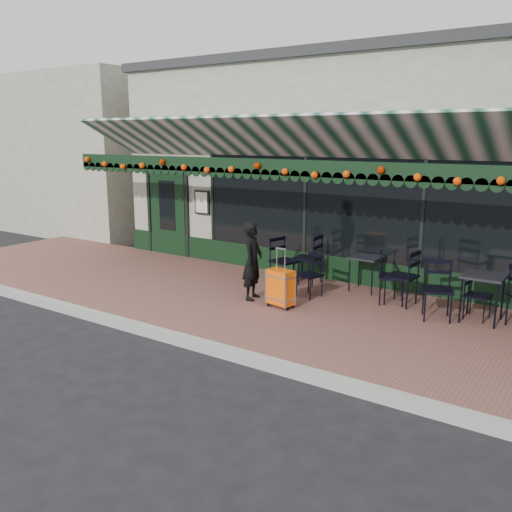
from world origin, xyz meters
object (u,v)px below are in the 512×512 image
Objects in this scene: chair_a_right at (478,296)px; woman at (253,261)px; chair_b_left at (307,259)px; chair_solo at (285,262)px; chair_b_right at (392,277)px; cafe_table_a at (484,279)px; cafe_table_b at (366,260)px; chair_a_front at (438,290)px; suitcase at (281,288)px; chair_b_front at (310,275)px; chair_a_left at (401,277)px.

woman is at bearing 112.65° from chair_a_right.
chair_b_left reaches higher than chair_solo.
chair_b_left is 1.05× the size of chair_solo.
chair_b_right is (2.14, 1.14, -0.23)m from woman.
woman is 1.52m from chair_b_left.
cafe_table_b is (-2.19, 0.59, -0.09)m from cafe_table_a.
chair_b_left is (0.29, 1.48, -0.20)m from woman.
chair_a_front is 3.06m from chair_solo.
chair_a_right is 0.80× the size of chair_solo.
chair_a_front reaches higher than chair_b_right.
suitcase is at bearing -137.94° from chair_solo.
chair_b_right is 1.17× the size of chair_b_front.
chair_b_right is at bearing 134.61° from chair_a_front.
suitcase reaches higher than chair_b_front.
suitcase reaches higher than chair_a_left.
chair_solo is (-2.30, -0.07, -0.02)m from chair_a_left.
suitcase is at bearing -115.05° from woman.
chair_b_right reaches higher than cafe_table_a.
chair_a_right is (2.11, -0.51, -0.22)m from cafe_table_b.
woman reaches higher than cafe_table_b.
chair_a_right is at bearing -112.23° from chair_b_right.
woman is 3.78m from cafe_table_a.
cafe_table_b is 1.81m from chair_a_front.
chair_a_right is 0.80× the size of chair_a_front.
chair_a_front is (-0.61, -0.29, -0.21)m from cafe_table_a.
chair_b_right is at bearing 51.85° from suitcase.
suitcase reaches higher than chair_solo.
chair_b_front is 0.88m from chair_solo.
chair_a_left is 0.16m from chair_b_right.
chair_b_left reaches higher than chair_b_front.
chair_a_front is at bearing 31.09° from suitcase.
woman reaches higher than chair_b_front.
chair_a_front is (2.37, 0.87, 0.13)m from suitcase.
chair_a_right is 1.43m from chair_b_right.
chair_solo is (-1.45, -0.52, -0.12)m from cafe_table_b.
chair_a_left is 2.30m from chair_solo.
chair_a_right is at bearing 79.06° from chair_b_left.
suitcase is 1.35× the size of cafe_table_a.
chair_b_front is (0.49, -0.79, -0.10)m from chair_b_left.
chair_a_left is at bearing 29.92° from chair_b_front.
woman reaches higher than chair_b_right.
cafe_table_b is 0.84m from chair_b_right.
chair_a_left is (0.84, -0.46, -0.11)m from cafe_table_b.
cafe_table_b is at bearing -55.65° from woman.
chair_solo is (-0.67, 1.23, 0.13)m from suitcase.
chair_a_front is at bearing 64.54° from chair_a_left.
cafe_table_b is at bearing -56.62° from chair_solo.
chair_b_left is (-0.38, 1.61, 0.15)m from suitcase.
chair_solo is at bearing -160.17° from cafe_table_b.
chair_b_left is at bearing -173.31° from cafe_table_b.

